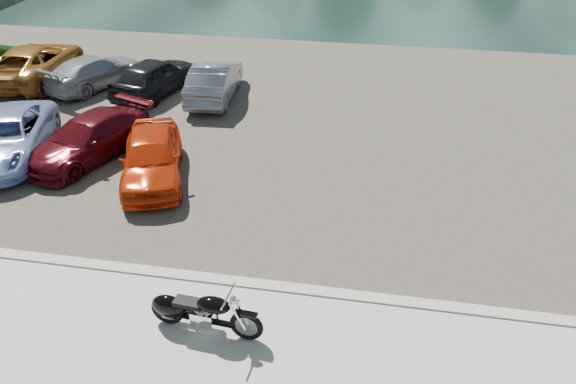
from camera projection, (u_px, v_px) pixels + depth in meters
name	position (u px, v px, depth m)	size (l,w,h in m)	color
ground	(209.00, 354.00, 10.70)	(200.00, 200.00, 0.00)	#595447
kerb	(236.00, 283.00, 12.34)	(60.00, 0.30, 0.14)	#B3AFA8
parking_lot	(300.00, 118.00, 19.89)	(60.00, 18.00, 0.04)	#3D3831
motorcycle	(195.00, 311.00, 10.90)	(2.33, 0.75, 1.05)	black
car_2	(6.00, 137.00, 17.04)	(2.20, 4.77, 1.32)	#9CACE3
car_3	(89.00, 138.00, 17.05)	(1.77, 4.35, 1.26)	#520B13
car_4	(152.00, 156.00, 15.93)	(1.64, 4.09, 1.39)	red
car_6	(35.00, 62.00, 22.67)	(2.41, 5.23, 1.45)	#A66926
car_7	(94.00, 71.00, 22.13)	(1.71, 4.21, 1.22)	#A0A0A8
car_8	(155.00, 76.00, 21.42)	(1.65, 4.09, 1.40)	black
car_9	(214.00, 80.00, 21.08)	(1.44, 4.13, 1.36)	slate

